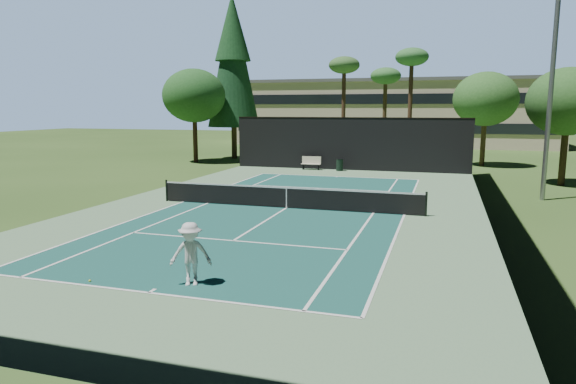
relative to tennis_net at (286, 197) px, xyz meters
name	(u,v)px	position (x,y,z in m)	size (l,w,h in m)	color
ground	(286,208)	(0.00, 0.00, -0.56)	(160.00, 160.00, 0.00)	#31521E
apron_slab	(286,208)	(0.00, 0.00, -0.55)	(18.00, 32.00, 0.01)	#638D62
court_surface	(286,208)	(0.00, 0.00, -0.55)	(10.97, 23.77, 0.01)	#1A534B
court_lines	(286,208)	(0.00, 0.00, -0.54)	(11.07, 23.87, 0.01)	white
tennis_net	(286,197)	(0.00, 0.00, 0.00)	(12.90, 0.10, 1.10)	black
fence	(287,166)	(0.00, 0.06, 1.45)	(18.04, 32.05, 4.03)	black
player	(191,254)	(0.75, -10.99, 0.30)	(1.11, 0.64, 1.72)	silver
tennis_ball_a	(90,281)	(-2.02, -11.59, -0.52)	(0.07, 0.07, 0.07)	#E5F036
tennis_ball_b	(291,199)	(-0.48, 2.40, -0.52)	(0.07, 0.07, 0.07)	#DCF637
tennis_ball_c	(288,198)	(-0.67, 2.44, -0.52)	(0.07, 0.07, 0.07)	yellow
tennis_ball_d	(233,191)	(-4.44, 3.95, -0.52)	(0.07, 0.07, 0.07)	gold
park_bench	(311,163)	(-2.79, 15.44, -0.01)	(1.50, 0.45, 1.02)	beige
trash_bin	(340,165)	(-0.52, 15.25, -0.08)	(0.56, 0.56, 0.95)	black
pine_tree	(233,55)	(-12.00, 22.00, 9.00)	(4.80, 4.80, 15.00)	#46341E
palm_a	(344,69)	(-2.00, 24.00, 7.63)	(2.80, 2.80, 9.32)	#452D1D
palm_b	(386,79)	(1.50, 26.00, 6.80)	(2.80, 2.80, 8.42)	#48341E
palm_c	(412,62)	(4.00, 23.00, 8.05)	(2.80, 2.80, 9.77)	#442C1D
decid_tree_a	(486,99)	(10.00, 22.00, 4.86)	(5.12, 5.12, 7.62)	#4D3921
decid_tree_b	(568,102)	(14.00, 12.00, 4.52)	(4.80, 4.80, 7.14)	#41311C
decid_tree_c	(194,96)	(-14.00, 18.00, 5.21)	(5.44, 5.44, 8.09)	#452C1D
campus_building	(391,112)	(0.00, 45.98, 3.65)	(40.50, 12.50, 8.30)	beige
light_pole	(552,72)	(12.00, 6.00, 5.90)	(0.90, 0.25, 12.22)	#95989D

